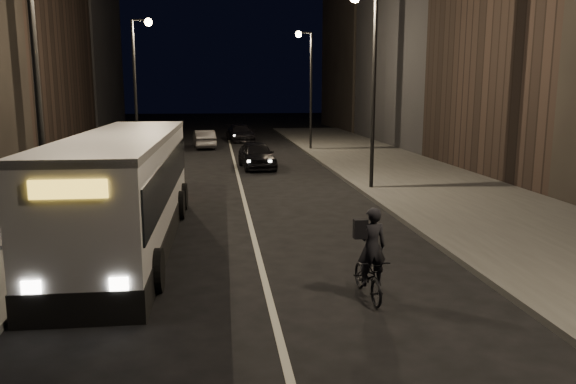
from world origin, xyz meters
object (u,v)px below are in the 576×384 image
object	(u,v)px
streetlight_right_mid	(368,65)
car_near	(257,155)
car_mid	(204,139)
streetlight_right_far	(307,74)
city_bus	(126,185)
cyclist_on_bicycle	(369,268)
streetlight_left_far	(139,71)
streetlight_left_near	(45,50)
car_far	(240,133)

from	to	relation	value
streetlight_right_mid	car_near	xyz separation A→B (m)	(-4.18, 7.58, -4.62)
streetlight_right_mid	car_mid	distance (m)	20.56
streetlight_right_far	city_bus	distance (m)	25.27
cyclist_on_bicycle	car_near	xyz separation A→B (m)	(-0.94, 19.99, 0.07)
streetlight_left_far	streetlight_left_near	bearing A→B (deg)	-90.00
city_bus	car_mid	bearing A→B (deg)	87.08
streetlight_left_near	streetlight_left_far	size ratio (longest dim) A/B	1.00
streetlight_left_near	car_far	size ratio (longest dim) A/B	1.69
car_near	car_mid	bearing A→B (deg)	101.02
streetlight_right_mid	streetlight_left_near	size ratio (longest dim) A/B	1.00
streetlight_right_far	streetlight_left_near	world-z (taller)	same
streetlight_right_far	car_mid	xyz separation A→B (m)	(-7.30, 2.64, -4.68)
car_near	streetlight_right_mid	bearing A→B (deg)	-65.82
streetlight_left_far	car_near	size ratio (longest dim) A/B	1.86
city_bus	car_mid	xyz separation A→B (m)	(1.63, 26.00, -1.03)
streetlight_left_near	cyclist_on_bicycle	xyz separation A→B (m)	(7.43, -4.42, -4.69)
streetlight_left_far	car_mid	bearing A→B (deg)	68.72
streetlight_right_far	car_far	bearing A→B (deg)	119.03
streetlight_right_far	streetlight_right_mid	bearing A→B (deg)	-90.00
city_bus	car_mid	size ratio (longest dim) A/B	2.84
streetlight_left_far	car_near	bearing A→B (deg)	-20.50
car_mid	streetlight_right_mid	bearing A→B (deg)	105.48
streetlight_right_mid	streetlight_right_far	distance (m)	16.00
car_near	cyclist_on_bicycle	bearing A→B (deg)	-92.00
car_far	streetlight_right_far	bearing A→B (deg)	-67.75
cyclist_on_bicycle	car_far	distance (m)	36.33
streetlight_left_far	cyclist_on_bicycle	xyz separation A→B (m)	(7.43, -22.42, -4.69)
cyclist_on_bicycle	streetlight_left_near	bearing A→B (deg)	146.50
car_mid	streetlight_right_far	bearing A→B (deg)	154.19
streetlight_left_near	city_bus	distance (m)	4.09
city_bus	car_near	world-z (taller)	city_bus
cyclist_on_bicycle	car_far	bearing A→B (deg)	89.04
streetlight_left_near	streetlight_left_far	world-z (taller)	same
city_bus	streetlight_left_far	bearing A→B (deg)	96.38
streetlight_right_mid	streetlight_right_far	bearing A→B (deg)	90.00
streetlight_left_far	city_bus	world-z (taller)	streetlight_left_far
streetlight_left_near	cyclist_on_bicycle	size ratio (longest dim) A/B	4.04
car_near	streetlight_right_far	bearing A→B (deg)	58.91
streetlight_left_far	car_near	distance (m)	8.32
streetlight_right_mid	city_bus	distance (m)	12.13
cyclist_on_bicycle	car_mid	size ratio (longest dim) A/B	0.49
car_mid	car_near	bearing A→B (deg)	99.84
streetlight_left_far	car_mid	size ratio (longest dim) A/B	1.96
car_far	city_bus	bearing A→B (deg)	-105.06
car_near	car_far	distance (m)	16.32
city_bus	cyclist_on_bicycle	world-z (taller)	city_bus
streetlight_left_near	car_far	world-z (taller)	streetlight_left_near
streetlight_right_far	car_near	distance (m)	10.48
streetlight_right_mid	city_bus	bearing A→B (deg)	-140.54
streetlight_right_far	cyclist_on_bicycle	size ratio (longest dim) A/B	4.04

